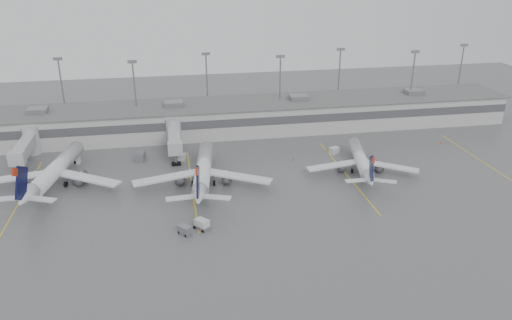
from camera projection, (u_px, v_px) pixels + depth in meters
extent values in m
plane|color=#525255|center=(298.00, 235.00, 89.22)|extent=(260.00, 260.00, 0.00)
cube|color=#ACADA7|center=(246.00, 117.00, 140.33)|extent=(150.00, 16.00, 8.00)
cube|color=#47474C|center=(251.00, 122.00, 132.64)|extent=(150.00, 0.15, 2.20)
cube|color=#606060|center=(246.00, 103.00, 138.77)|extent=(152.00, 17.00, 0.30)
cube|color=slate|center=(38.00, 110.00, 129.49)|extent=(5.00, 4.00, 1.30)
cube|color=slate|center=(414.00, 92.00, 146.65)|extent=(5.00, 4.00, 1.30)
cylinder|color=gray|center=(63.00, 95.00, 138.47)|extent=(0.44, 0.44, 20.00)
cube|color=slate|center=(58.00, 59.00, 134.53)|extent=(2.40, 0.50, 0.80)
cylinder|color=gray|center=(136.00, 99.00, 134.93)|extent=(0.44, 0.44, 20.00)
cube|color=slate|center=(132.00, 62.00, 130.99)|extent=(2.40, 0.50, 0.80)
cylinder|color=gray|center=(207.00, 89.00, 145.01)|extent=(0.44, 0.44, 20.00)
cube|color=slate|center=(206.00, 54.00, 141.07)|extent=(2.40, 0.50, 0.80)
cylinder|color=gray|center=(280.00, 92.00, 141.47)|extent=(0.44, 0.44, 20.00)
cube|color=slate|center=(281.00, 56.00, 137.53)|extent=(2.40, 0.50, 0.80)
cylinder|color=gray|center=(339.00, 83.00, 151.54)|extent=(0.44, 0.44, 20.00)
cube|color=slate|center=(341.00, 49.00, 147.61)|extent=(2.40, 0.50, 0.80)
cylinder|color=gray|center=(411.00, 86.00, 148.01)|extent=(0.44, 0.44, 20.00)
cube|color=slate|center=(415.00, 52.00, 144.07)|extent=(2.40, 0.50, 0.80)
cylinder|color=gray|center=(459.00, 78.00, 158.08)|extent=(0.44, 0.44, 20.00)
cube|color=slate|center=(464.00, 45.00, 154.14)|extent=(2.40, 0.50, 0.80)
cylinder|color=#A1A3A6|center=(32.00, 140.00, 124.19)|extent=(4.00, 4.00, 7.00)
cube|color=#A1A3A6|center=(25.00, 147.00, 117.98)|extent=(2.80, 13.00, 2.60)
cube|color=#A1A3A6|center=(17.00, 158.00, 111.17)|extent=(3.40, 2.40, 3.00)
cylinder|color=gray|center=(19.00, 170.00, 112.29)|extent=(0.70, 0.70, 2.80)
cube|color=black|center=(20.00, 175.00, 112.70)|extent=(2.20, 1.20, 0.70)
cylinder|color=#A1A3A6|center=(174.00, 132.00, 129.91)|extent=(4.00, 4.00, 7.00)
cube|color=#A1A3A6|center=(174.00, 137.00, 123.70)|extent=(2.80, 13.00, 2.60)
cube|color=#A1A3A6|center=(175.00, 148.00, 116.89)|extent=(3.40, 2.40, 3.00)
cylinder|color=gray|center=(176.00, 160.00, 118.01)|extent=(0.70, 0.70, 2.80)
cube|color=black|center=(176.00, 164.00, 118.42)|extent=(2.20, 1.20, 0.70)
cube|color=yellow|center=(21.00, 199.00, 102.43)|extent=(0.25, 40.00, 0.01)
cube|color=yellow|center=(192.00, 186.00, 108.15)|extent=(0.25, 40.00, 0.01)
cube|color=yellow|center=(346.00, 174.00, 113.87)|extent=(0.25, 40.00, 0.01)
cube|color=yellow|center=(485.00, 163.00, 119.59)|extent=(0.25, 40.00, 0.01)
cylinder|color=silver|center=(57.00, 168.00, 108.51)|extent=(8.22, 24.79, 3.36)
cone|color=silver|center=(79.00, 145.00, 121.30)|extent=(3.92, 3.74, 3.36)
cone|color=silver|center=(26.00, 197.00, 94.61)|extent=(4.41, 6.15, 3.36)
cube|color=silver|center=(16.00, 178.00, 106.13)|extent=(14.78, 4.52, 0.39)
cube|color=silver|center=(88.00, 178.00, 105.79)|extent=(14.09, 9.71, 0.39)
cube|color=black|center=(22.00, 183.00, 92.84)|extent=(1.59, 6.24, 7.32)
cube|color=#A9220D|center=(15.00, 172.00, 90.38)|extent=(0.78, 2.28, 2.12)
cylinder|color=black|center=(75.00, 162.00, 118.89)|extent=(0.59, 1.07, 1.01)
cylinder|color=black|center=(44.00, 184.00, 107.55)|extent=(0.74, 1.31, 1.23)
cylinder|color=black|center=(66.00, 184.00, 107.45)|extent=(0.74, 1.31, 1.23)
cylinder|color=silver|center=(204.00, 168.00, 108.94)|extent=(6.65, 24.47, 3.31)
cone|color=silver|center=(207.00, 145.00, 121.54)|extent=(3.70, 3.52, 3.31)
cone|color=silver|center=(199.00, 196.00, 95.26)|extent=(4.04, 5.92, 3.31)
cube|color=silver|center=(167.00, 178.00, 106.17)|extent=(14.61, 5.31, 0.39)
cube|color=silver|center=(239.00, 177.00, 106.71)|extent=(14.13, 8.86, 0.39)
cube|color=black|center=(198.00, 182.00, 93.52)|extent=(1.19, 6.19, 7.21)
cube|color=#A9220D|center=(197.00, 171.00, 91.09)|extent=(0.64, 2.25, 2.09)
cylinder|color=black|center=(206.00, 162.00, 119.17)|extent=(0.52, 1.04, 0.99)
cylinder|color=black|center=(193.00, 183.00, 107.87)|extent=(0.66, 1.27, 1.21)
cylinder|color=black|center=(214.00, 183.00, 108.04)|extent=(0.66, 1.27, 1.21)
cylinder|color=silver|center=(360.00, 158.00, 115.05)|extent=(7.17, 20.77, 2.81)
cone|color=silver|center=(353.00, 141.00, 125.78)|extent=(3.31, 3.17, 2.81)
cone|color=silver|center=(370.00, 180.00, 103.41)|extent=(3.75, 5.18, 2.81)
cube|color=silver|center=(333.00, 165.00, 113.15)|extent=(12.38, 3.63, 0.33)
cube|color=silver|center=(391.00, 166.00, 112.70)|extent=(11.76, 8.27, 0.33)
cube|color=black|center=(371.00, 169.00, 101.92)|extent=(1.41, 5.22, 6.14)
cube|color=#A9220D|center=(374.00, 160.00, 99.86)|extent=(0.68, 1.91, 1.78)
cylinder|color=black|center=(354.00, 154.00, 123.76)|extent=(0.50, 0.90, 0.84)
cylinder|color=black|center=(352.00, 171.00, 114.28)|extent=(0.63, 1.10, 1.03)
cylinder|color=black|center=(369.00, 171.00, 114.14)|extent=(0.63, 1.10, 1.03)
cube|color=silver|center=(202.00, 224.00, 90.96)|extent=(2.88, 2.98, 1.92)
cube|color=slate|center=(202.00, 227.00, 91.18)|extent=(3.32, 3.44, 0.75)
cylinder|color=black|center=(195.00, 227.00, 91.22)|extent=(0.57, 0.61, 0.60)
cylinder|color=black|center=(201.00, 224.00, 92.44)|extent=(0.57, 0.61, 0.60)
cylinder|color=black|center=(203.00, 231.00, 89.98)|extent=(0.57, 0.61, 0.60)
cylinder|color=black|center=(210.00, 227.00, 91.20)|extent=(0.57, 0.61, 0.60)
cube|color=slate|center=(185.00, 230.00, 89.39)|extent=(2.69, 2.81, 1.51)
cylinder|color=black|center=(179.00, 232.00, 89.69)|extent=(0.47, 0.50, 0.50)
cylinder|color=black|center=(191.00, 233.00, 89.54)|extent=(0.47, 0.50, 0.50)
cube|color=silver|center=(75.00, 160.00, 119.26)|extent=(2.58, 1.83, 1.75)
cube|color=silver|center=(181.00, 157.00, 121.17)|extent=(2.68, 2.20, 1.64)
cube|color=silver|center=(334.00, 150.00, 125.05)|extent=(2.75, 2.38, 1.64)
cube|color=slate|center=(140.00, 156.00, 121.01)|extent=(2.54, 3.52, 2.01)
cone|color=#F63D05|center=(21.00, 168.00, 115.99)|extent=(0.47, 0.47, 0.75)
cone|color=#F63D05|center=(173.00, 164.00, 118.15)|extent=(0.47, 0.47, 0.75)
cone|color=#F63D05|center=(293.00, 159.00, 121.21)|extent=(0.43, 0.43, 0.68)
cone|color=#F63D05|center=(440.00, 143.00, 131.61)|extent=(0.41, 0.41, 0.66)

